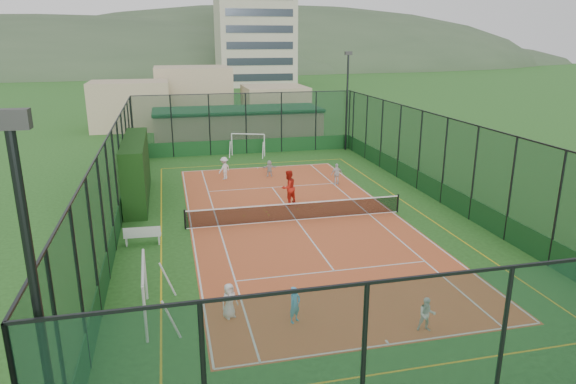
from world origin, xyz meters
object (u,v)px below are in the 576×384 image
(floodlight_sw, at_px, (45,354))
(clubhouse, at_px, (238,125))
(white_bench, at_px, (143,235))
(child_near_mid, at_px, (295,305))
(futsal_goal_near, at_px, (145,293))
(child_far_back, at_px, (269,168))
(apartment_tower, at_px, (254,9))
(floodlight_ne, at_px, (347,102))
(child_near_right, at_px, (427,315))
(child_near_left, at_px, (229,301))
(futsal_goal_far, at_px, (248,145))
(coach, at_px, (288,187))
(child_far_right, at_px, (337,174))
(child_far_left, at_px, (224,168))

(floodlight_sw, height_order, clubhouse, floodlight_sw)
(white_bench, relative_size, child_near_mid, 1.31)
(futsal_goal_near, relative_size, child_far_back, 2.64)
(clubhouse, height_order, apartment_tower, apartment_tower)
(floodlight_ne, xyz_separation_m, child_near_right, (-7.10, -28.01, -3.52))
(floodlight_ne, relative_size, child_near_left, 6.60)
(futsal_goal_far, relative_size, child_near_right, 2.38)
(floodlight_sw, bearing_deg, clubhouse, 77.44)
(futsal_goal_far, distance_m, coach, 13.31)
(clubhouse, relative_size, child_far_right, 10.83)
(futsal_goal_near, bearing_deg, clubhouse, -15.33)
(child_near_mid, bearing_deg, floodlight_sw, -165.61)
(floodlight_ne, height_order, white_bench, floodlight_ne)
(floodlight_ne, relative_size, clubhouse, 0.54)
(floodlight_ne, xyz_separation_m, child_far_back, (-8.21, -7.40, -3.54))
(apartment_tower, relative_size, child_far_right, 21.37)
(child_near_right, bearing_deg, child_near_mid, 175.77)
(floodlight_ne, relative_size, apartment_tower, 0.28)
(child_near_left, xyz_separation_m, child_far_left, (1.91, 18.20, 0.15))
(futsal_goal_far, relative_size, child_far_right, 2.00)
(apartment_tower, height_order, child_near_mid, apartment_tower)
(child_near_left, height_order, coach, coach)
(futsal_goal_far, height_order, child_far_back, futsal_goal_far)
(floodlight_ne, bearing_deg, apartment_tower, 87.02)
(futsal_goal_near, bearing_deg, child_near_left, -102.75)
(coach, bearing_deg, child_near_mid, 45.84)
(futsal_goal_near, bearing_deg, floodlight_ne, -34.19)
(apartment_tower, distance_m, child_far_back, 75.11)
(clubhouse, relative_size, futsal_goal_near, 5.01)
(futsal_goal_far, distance_m, child_far_back, 6.89)
(floodlight_sw, xyz_separation_m, child_near_mid, (6.05, 6.73, -3.47))
(floodlight_sw, bearing_deg, apartment_tower, 78.20)
(coach, bearing_deg, child_far_left, -96.76)
(futsal_goal_far, distance_m, child_near_mid, 26.07)
(clubhouse, distance_m, child_far_left, 13.18)
(clubhouse, bearing_deg, child_far_right, -74.84)
(white_bench, relative_size, futsal_goal_far, 0.60)
(futsal_goal_near, relative_size, child_far_left, 1.96)
(child_near_mid, distance_m, child_far_back, 19.30)
(futsal_goal_far, xyz_separation_m, child_far_right, (4.31, -9.92, -0.19))
(floodlight_sw, relative_size, futsal_goal_near, 2.72)
(apartment_tower, xyz_separation_m, child_far_back, (-11.61, -72.80, -14.42))
(floodlight_ne, xyz_separation_m, child_near_mid, (-11.15, -26.47, -3.47))
(floodlight_sw, height_order, apartment_tower, apartment_tower)
(futsal_goal_near, bearing_deg, child_far_left, -16.49)
(floodlight_sw, distance_m, child_far_left, 26.60)
(white_bench, bearing_deg, apartment_tower, 79.54)
(floodlight_sw, xyz_separation_m, futsal_goal_near, (1.16, 8.08, -3.15))
(coach, bearing_deg, child_far_right, -172.06)
(apartment_tower, bearing_deg, clubhouse, -101.31)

